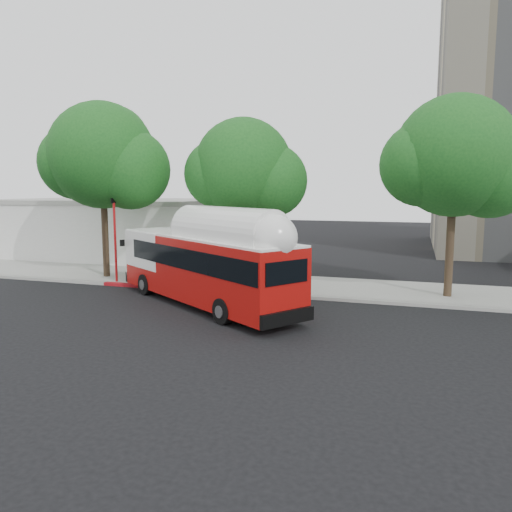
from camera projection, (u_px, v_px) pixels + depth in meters
The scene contains 10 objects.
ground at pixel (219, 314), 20.22m from camera, with size 120.00×120.00×0.00m, color black.
sidewalk at pixel (265, 283), 26.34m from camera, with size 60.00×5.00×0.15m, color gray.
curb_strip at pixel (249, 293), 23.89m from camera, with size 60.00×0.30×0.15m, color gray.
red_curb_segment at pixel (192, 289), 24.79m from camera, with size 10.00×0.32×0.16m, color maroon.
street_tree_left at pixel (110, 160), 27.14m from camera, with size 6.67×5.80×9.74m.
street_tree_mid at pixel (251, 172), 25.31m from camera, with size 5.75×5.00×8.62m.
street_tree_right at pixel (465, 161), 22.05m from camera, with size 6.21×5.40×9.18m.
low_commercial_bldg at pixel (115, 227), 37.36m from camera, with size 16.20×10.20×4.25m.
transit_bus at pixel (205, 269), 21.50m from camera, with size 10.83×8.32×3.48m.
signal_pole at pixel (115, 240), 26.22m from camera, with size 0.13×0.43×4.56m.
Camera 1 is at (7.45, -18.31, 5.07)m, focal length 35.00 mm.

